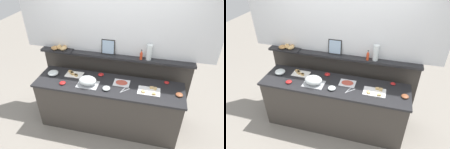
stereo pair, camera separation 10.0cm
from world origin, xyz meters
The scene contains 19 objects.
ground_plane centered at (0.00, 0.60, 0.00)m, with size 12.00×12.00×0.00m, color gray.
buffet_counter centered at (0.00, 0.00, 0.46)m, with size 2.42×0.63×0.92m.
back_ledge_unit centered at (0.00, 0.49, 0.65)m, with size 2.68×0.22×1.23m.
upper_wall_panel centered at (0.00, 0.52, 1.91)m, with size 3.28×0.08×1.37m, color silver.
sandwich_platter_front centered at (-0.64, 0.13, 0.93)m, with size 0.30×0.19×0.04m.
sandwich_platter_rear centered at (0.67, -0.03, 0.93)m, with size 0.34×0.21×0.04m.
cold_cuts_platter centered at (0.21, 0.07, 0.93)m, with size 0.26×0.20×0.02m.
serving_cloche centered at (-0.31, -0.09, 1.00)m, with size 0.34×0.24×0.17m.
glass_bowl_large centered at (-0.99, 0.05, 0.95)m, with size 0.18×0.18×0.07m.
glass_bowl_medium centered at (0.01, -0.14, 0.94)m, with size 0.12×0.12×0.05m.
condiment_bowl_dark centered at (-0.18, 0.22, 0.94)m, with size 0.10×0.10×0.03m, color red.
condiment_bowl_teal centered at (1.11, -0.04, 0.94)m, with size 0.11×0.11×0.04m, color brown.
condiment_bowl_red centered at (0.92, 0.25, 0.94)m, with size 0.08×0.08×0.03m, color red.
condiment_bowl_cream centered at (-0.72, -0.16, 0.94)m, with size 0.10×0.10×0.04m, color red.
serving_tongs centered at (0.28, -0.10, 0.93)m, with size 0.14×0.18×0.01m.
hot_sauce_bottle centered at (0.46, 0.39, 1.31)m, with size 0.04×0.04×0.18m.
bread_basket centered at (-0.98, 0.40, 1.26)m, with size 0.40×0.26×0.08m.
framed_picture centered at (-0.11, 0.46, 1.36)m, with size 0.23×0.05×0.26m.
water_carafe centered at (0.58, 0.42, 1.36)m, with size 0.09×0.09×0.26m, color silver.
Camera 2 is at (0.75, -2.48, 2.84)m, focal length 32.00 mm.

